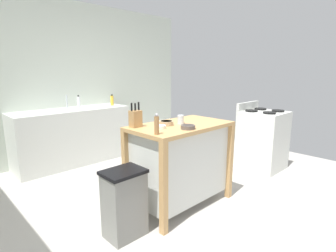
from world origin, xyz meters
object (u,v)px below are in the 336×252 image
Objects in this scene: knife_block at (135,118)px; bowl_ceramic_small at (160,127)px; pepper_grinder at (157,125)px; bottle_hand_soap at (112,100)px; bottle_spray_cleaner at (79,102)px; bowl_ceramic_wide at (188,127)px; kitchen_island at (181,160)px; bowl_stoneware_deep at (166,123)px; stove at (262,139)px; drinking_cup at (181,119)px; sink_faucet at (67,102)px; trash_bin at (124,203)px.

knife_block is 0.27m from bowl_ceramic_small.
pepper_grinder is 2.50m from bottle_hand_soap.
bottle_spray_cleaner reaches higher than bowl_ceramic_small.
knife_block is at bearing 126.13° from bowl_ceramic_wide.
bottle_spray_cleaner reaches higher than bowl_ceramic_wide.
kitchen_island is 5.81× the size of pepper_grinder.
bowl_ceramic_wide is 0.28m from bowl_stoneware_deep.
pepper_grinder reaches higher than bowl_ceramic_small.
pepper_grinder is at bearing -177.94° from stove.
drinking_cup reaches higher than kitchen_island.
knife_block is 0.39m from pepper_grinder.
bottle_hand_soap is 0.19× the size of stove.
knife_block is at bearing -95.37° from sink_faucet.
pepper_grinder reaches higher than trash_bin.
bowl_ceramic_small is at bearing 6.32° from trash_bin.
bowl_stoneware_deep is at bearing -92.10° from bottle_spray_cleaner.
drinking_cup is 1.05m from trash_bin.
bowl_ceramic_small is 0.54× the size of bottle_spray_cleaner.
bottle_spray_cleaner is (0.37, 2.03, -0.03)m from knife_block.
drinking_cup is 1.79m from stove.
bowl_stoneware_deep reaches higher than trash_bin.
bottle_spray_cleaner is (-0.09, 2.22, 0.01)m from drinking_cup.
sink_faucet is (0.06, 2.31, 0.05)m from bowl_ceramic_small.
sink_faucet is (-0.12, 2.51, 0.05)m from bowl_ceramic_wide.
drinking_cup is 2.29m from sink_faucet.
kitchen_island is 2.30m from bottle_spray_cleaner.
pepper_grinder is at bearing -113.32° from bottle_hand_soap.
pepper_grinder is (-0.19, -0.16, 0.07)m from bowl_ceramic_small.
sink_faucet is at bearing 88.45° from bowl_ceramic_small.
kitchen_island is 5.35× the size of bottle_spray_cleaner.
bottle_hand_soap is 0.93× the size of bottle_spray_cleaner.
bowl_stoneware_deep is at bearing 165.98° from drinking_cup.
pepper_grinder reaches higher than bottle_spray_cleaner.
drinking_cup is at bearing 49.39° from kitchen_island.
bottle_hand_soap is at bearing 75.22° from bowl_ceramic_wide.
bowl_ceramic_small is at bearing -153.43° from bowl_stoneware_deep.
kitchen_island is at bearing 59.22° from bowl_ceramic_wide.
knife_block reaches higher than stove.
kitchen_island is at bearing -26.59° from knife_block.
drinking_cup is at bearing -87.61° from bottle_spray_cleaner.
bowl_stoneware_deep is 1.58× the size of drinking_cup.
drinking_cup is at bearing 176.13° from stove.
drinking_cup reaches higher than bowl_stoneware_deep.
drinking_cup is (0.46, -0.19, -0.04)m from knife_block.
knife_block is at bearing 157.54° from drinking_cup.
kitchen_island is 0.52m from bowl_ceramic_small.
bowl_ceramic_small is 2.31m from sink_faucet.
pepper_grinder reaches higher than bowl_ceramic_wide.
bowl_ceramic_wide is 2.46m from bottle_spray_cleaner.
stove is at bearing 3.77° from bowl_ceramic_wide.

